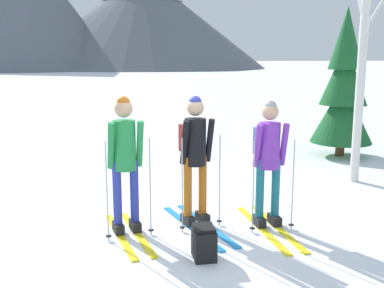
% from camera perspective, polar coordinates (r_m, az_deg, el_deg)
% --- Properties ---
extents(ground_plane, '(400.00, 400.00, 0.00)m').
position_cam_1_polar(ground_plane, '(6.19, -0.55, -10.24)').
color(ground_plane, white).
extents(skier_in_green, '(0.62, 1.60, 1.75)m').
position_cam_1_polar(skier_in_green, '(5.76, -8.32, -1.89)').
color(skier_in_green, yellow).
rests_on(skier_in_green, ground).
extents(skier_in_black, '(0.76, 1.74, 1.73)m').
position_cam_1_polar(skier_in_black, '(6.01, 0.36, -1.17)').
color(skier_in_black, '#1E84D1').
rests_on(skier_in_black, ground).
extents(skier_in_purple, '(0.61, 1.72, 1.68)m').
position_cam_1_polar(skier_in_purple, '(6.03, 9.48, -1.62)').
color(skier_in_purple, yellow).
rests_on(skier_in_purple, ground).
extents(pine_tree_near, '(1.36, 1.36, 3.29)m').
position_cam_1_polar(pine_tree_near, '(10.74, 18.34, 6.46)').
color(pine_tree_near, '#51381E').
rests_on(pine_tree_near, ground).
extents(birch_tree_tall, '(1.02, 0.63, 3.70)m').
position_cam_1_polar(birch_tree_tall, '(8.57, 20.33, 8.10)').
color(birch_tree_tall, silver).
rests_on(birch_tree_tall, ground).
extents(backpack_on_snow_front, '(0.24, 0.32, 0.38)m').
position_cam_1_polar(backpack_on_snow_front, '(5.22, 1.49, -12.15)').
color(backpack_on_snow_front, black).
rests_on(backpack_on_snow_front, ground).
extents(mountain_ridge_distant, '(62.62, 46.57, 24.37)m').
position_cam_1_polar(mountain_ridge_distant, '(85.52, -13.26, 16.25)').
color(mountain_ridge_distant, slate).
rests_on(mountain_ridge_distant, ground).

